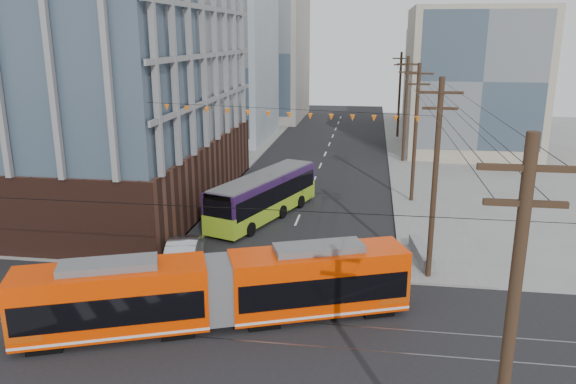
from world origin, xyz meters
The scene contains 14 objects.
ground centered at (0.00, 0.00, 0.00)m, with size 160.00×160.00×0.00m, color slate.
office_building centered at (-22.00, 23.00, 14.30)m, with size 30.00×25.00×28.60m, color #381E16.
bg_bldg_nw_near centered at (-17.00, 52.00, 9.00)m, with size 18.00×16.00×18.00m, color #8C99A5.
bg_bldg_ne_near centered at (16.00, 48.00, 8.00)m, with size 14.00×14.00×16.00m, color gray.
bg_bldg_nw_far centered at (-14.00, 72.00, 10.00)m, with size 16.00×18.00×20.00m, color gray.
bg_bldg_ne_far centered at (18.00, 68.00, 7.00)m, with size 16.00×16.00×14.00m, color #8C99A5.
utility_pole_near centered at (8.50, -6.00, 5.50)m, with size 0.30×0.30×11.00m, color black.
utility_pole_far centered at (8.50, 56.00, 5.50)m, with size 0.30×0.30×11.00m, color black.
streetcar centered at (-1.56, 4.29, 1.71)m, with size 17.79×2.50×3.43m, color #E13300, non-canonical shape.
city_bus centered at (-2.51, 20.28, 1.67)m, with size 2.55×11.77×3.34m, color #28113D, non-canonical shape.
parked_car_silver centered at (-5.49, 11.01, 0.83)m, with size 1.75×5.02×1.65m, color #A0A2A8.
parked_car_white centered at (-5.33, 20.18, 0.75)m, with size 2.10×5.17×1.50m, color silver.
parked_car_grey centered at (-6.03, 22.26, 0.67)m, with size 2.21×4.80×1.33m, color slate.
jersey_barrier centered at (8.30, 13.54, 0.44)m, with size 1.00×4.42×0.88m, color gray.
Camera 1 is at (5.06, -18.51, 12.97)m, focal length 35.00 mm.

